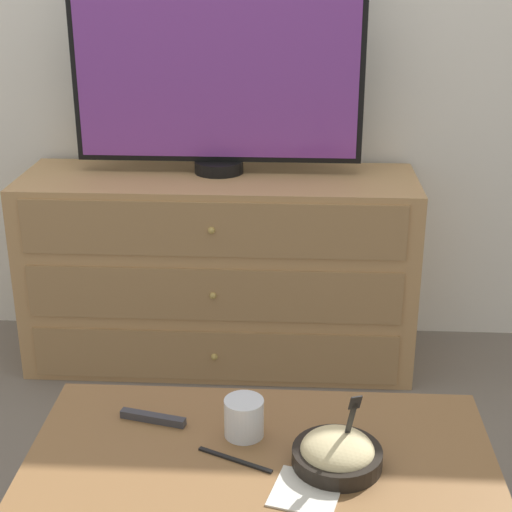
% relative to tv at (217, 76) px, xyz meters
% --- Properties ---
extents(ground_plane, '(12.00, 12.00, 0.00)m').
position_rel_tv_xyz_m(ground_plane, '(-0.14, 0.19, -1.06)').
color(ground_plane, '#70665B').
extents(dresser, '(1.41, 0.46, 0.71)m').
position_rel_tv_xyz_m(dresser, '(0.00, -0.06, -0.70)').
color(dresser, tan).
rests_on(dresser, ground_plane).
extents(tv, '(1.01, 0.18, 0.67)m').
position_rel_tv_xyz_m(tv, '(0.00, 0.00, 0.00)').
color(tv, black).
rests_on(tv, dresser).
extents(coffee_table, '(0.99, 0.50, 0.47)m').
position_rel_tv_xyz_m(coffee_table, '(0.22, -1.34, -0.65)').
color(coffee_table, olive).
rests_on(coffee_table, ground_plane).
extents(takeout_bowl, '(0.19, 0.19, 0.18)m').
position_rel_tv_xyz_m(takeout_bowl, '(0.38, -1.38, -0.55)').
color(takeout_bowl, black).
rests_on(takeout_bowl, coffee_table).
extents(drink_cup, '(0.09, 0.09, 0.09)m').
position_rel_tv_xyz_m(drink_cup, '(0.18, -1.28, -0.54)').
color(drink_cup, beige).
rests_on(drink_cup, coffee_table).
extents(napkin, '(0.16, 0.16, 0.00)m').
position_rel_tv_xyz_m(napkin, '(0.31, -1.47, -0.58)').
color(napkin, silver).
rests_on(napkin, coffee_table).
extents(knife, '(0.16, 0.08, 0.01)m').
position_rel_tv_xyz_m(knife, '(0.16, -1.37, -0.58)').
color(knife, black).
rests_on(knife, coffee_table).
extents(remote_control, '(0.15, 0.06, 0.02)m').
position_rel_tv_xyz_m(remote_control, '(-0.03, -1.24, -0.57)').
color(remote_control, '#38383D').
rests_on(remote_control, coffee_table).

